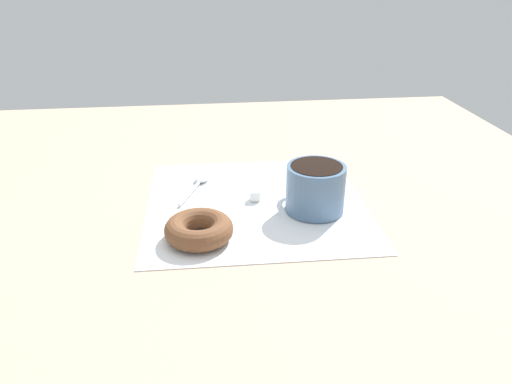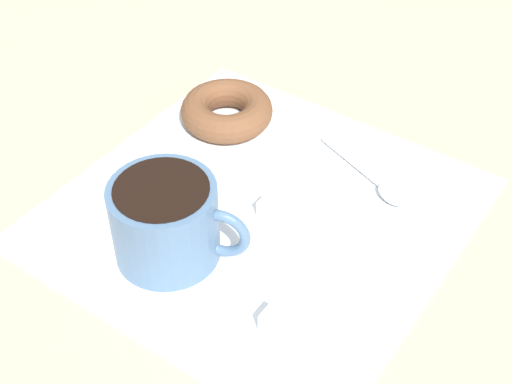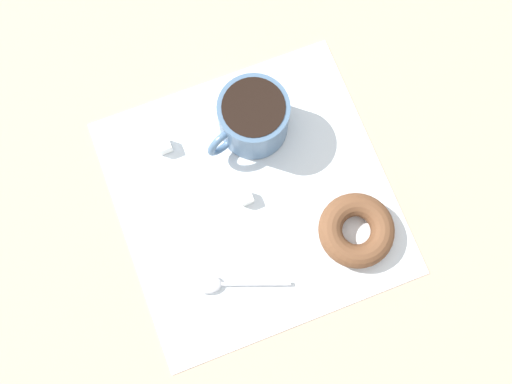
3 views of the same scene
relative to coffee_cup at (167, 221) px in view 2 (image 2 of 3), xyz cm
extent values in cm
cube|color=tan|center=(8.74, -3.37, -5.14)|extent=(120.00, 120.00, 2.00)
cube|color=white|center=(8.73, -3.02, -3.99)|extent=(34.91, 34.91, 0.30)
cylinder|color=slate|center=(-0.05, 0.16, -0.19)|extent=(9.05, 9.05, 7.30)
cylinder|color=black|center=(-0.05, 0.16, 3.26)|extent=(7.85, 7.85, 0.60)
torus|color=slate|center=(1.49, -4.53, -0.19)|extent=(2.41, 5.02, 4.99)
torus|color=brown|center=(17.89, 6.91, -2.32)|extent=(9.64, 9.64, 3.04)
ellipsoid|color=silver|center=(17.12, -12.91, -3.39)|extent=(3.54, 4.22, 0.90)
cylinder|color=silver|center=(19.17, -7.60, -3.56)|extent=(3.96, 9.05, 0.56)
cube|color=white|center=(8.70, -4.36, -3.06)|extent=(1.57, 1.57, 1.57)
cube|color=white|center=(-1.76, -11.78, -2.98)|extent=(1.72, 1.72, 1.72)
camera|label=1|loc=(17.09, 67.49, 32.30)|focal=35.00mm
camera|label=2|loc=(-30.49, -29.72, 41.61)|focal=50.00mm
camera|label=3|loc=(23.48, -8.91, 68.48)|focal=40.00mm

